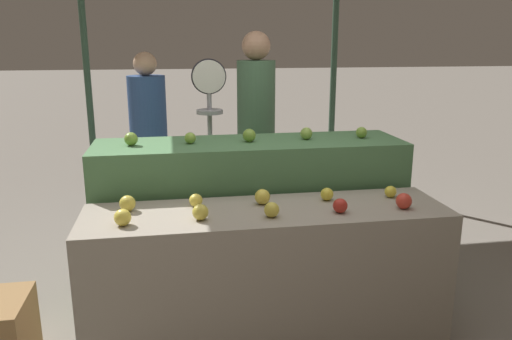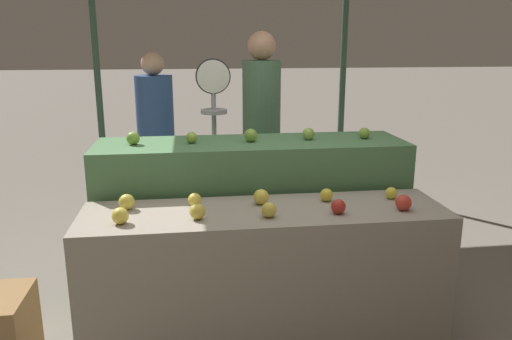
{
  "view_description": "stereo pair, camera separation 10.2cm",
  "coord_description": "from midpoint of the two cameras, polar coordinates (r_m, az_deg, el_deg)",
  "views": [
    {
      "loc": [
        -0.5,
        -2.55,
        1.71
      ],
      "look_at": [
        -0.01,
        0.3,
        0.96
      ],
      "focal_mm": 35.0,
      "sensor_mm": 36.0,
      "label": 1
    },
    {
      "loc": [
        -0.4,
        -2.57,
        1.71
      ],
      "look_at": [
        -0.01,
        0.3,
        0.96
      ],
      "focal_mm": 35.0,
      "sensor_mm": 36.0,
      "label": 2
    }
  ],
  "objects": [
    {
      "name": "apple_front_4",
      "position": [
        2.86,
        17.49,
        -3.58
      ],
      "size": [
        0.09,
        0.09,
        0.09
      ],
      "primitive_type": "sphere",
      "color": "red",
      "rests_on": "display_counter_front"
    },
    {
      "name": "apple_front_9",
      "position": [
        3.04,
        16.13,
        -2.55
      ],
      "size": [
        0.07,
        0.07,
        0.07
      ],
      "primitive_type": "sphere",
      "color": "gold",
      "rests_on": "display_counter_front"
    },
    {
      "name": "apple_front_2",
      "position": [
        2.62,
        2.51,
        -4.59
      ],
      "size": [
        0.08,
        0.08,
        0.08
      ],
      "primitive_type": "sphere",
      "color": "gold",
      "rests_on": "display_counter_front"
    },
    {
      "name": "display_counter_front",
      "position": [
        2.91,
        2.07,
        -12.15
      ],
      "size": [
        2.01,
        0.55,
        0.81
      ],
      "primitive_type": "cube",
      "color": "gray",
      "rests_on": "ground_plane"
    },
    {
      "name": "apple_back_1",
      "position": [
        3.21,
        -6.46,
        3.69
      ],
      "size": [
        0.07,
        0.07,
        0.07
      ],
      "primitive_type": "sphere",
      "color": "#84AD3D",
      "rests_on": "display_counter_back"
    },
    {
      "name": "produce_scale",
      "position": [
        3.83,
        -4.06,
        5.99
      ],
      "size": [
        0.26,
        0.2,
        1.59
      ],
      "color": "#99999E",
      "rests_on": "ground_plane"
    },
    {
      "name": "apple_front_3",
      "position": [
        2.72,
        10.46,
        -4.15
      ],
      "size": [
        0.08,
        0.08,
        0.08
      ],
      "primitive_type": "sphere",
      "color": "#AD281E",
      "rests_on": "display_counter_front"
    },
    {
      "name": "apple_back_4",
      "position": [
        3.43,
        13.11,
        4.12
      ],
      "size": [
        0.08,
        0.08,
        0.08
      ],
      "primitive_type": "sphere",
      "color": "#7AA338",
      "rests_on": "display_counter_back"
    },
    {
      "name": "apple_front_5",
      "position": [
        2.82,
        -13.57,
        -3.58
      ],
      "size": [
        0.09,
        0.09,
        0.09
      ],
      "primitive_type": "sphere",
      "color": "gold",
      "rests_on": "display_counter_front"
    },
    {
      "name": "apple_front_6",
      "position": [
        2.81,
        -6.0,
        -3.39
      ],
      "size": [
        0.08,
        0.08,
        0.08
      ],
      "primitive_type": "sphere",
      "color": "yellow",
      "rests_on": "display_counter_front"
    },
    {
      "name": "ground_plane",
      "position": [
        3.11,
        2.0,
        -18.84
      ],
      "size": [
        60.0,
        60.0,
        0.0
      ],
      "primitive_type": "plane",
      "color": "gray"
    },
    {
      "name": "apple_front_8",
      "position": [
        2.92,
        9.05,
        -2.83
      ],
      "size": [
        0.08,
        0.08,
        0.08
      ],
      "primitive_type": "sphere",
      "color": "gold",
      "rests_on": "display_counter_front"
    },
    {
      "name": "display_counter_back",
      "position": [
        3.4,
        0.38,
        -5.65
      ],
      "size": [
        2.01,
        0.55,
        1.08
      ],
      "primitive_type": "cube",
      "color": "#4C7A4C",
      "rests_on": "ground_plane"
    },
    {
      "name": "apple_back_0",
      "position": [
        3.22,
        -12.99,
        3.56
      ],
      "size": [
        0.08,
        0.08,
        0.08
      ],
      "primitive_type": "sphere",
      "color": "#7AA338",
      "rests_on": "display_counter_back"
    },
    {
      "name": "apple_front_0",
      "position": [
        2.61,
        -14.18,
        -5.11
      ],
      "size": [
        0.09,
        0.09,
        0.09
      ],
      "primitive_type": "sphere",
      "color": "yellow",
      "rests_on": "display_counter_front"
    },
    {
      "name": "person_vendor_at_scale",
      "position": [
        4.24,
        1.32,
        5.63
      ],
      "size": [
        0.38,
        0.38,
        1.79
      ],
      "rotation": [
        0.0,
        0.0,
        3.36
      ],
      "color": "#2D2D38",
      "rests_on": "ground_plane"
    },
    {
      "name": "apple_back_3",
      "position": [
        3.32,
        6.89,
        4.12
      ],
      "size": [
        0.08,
        0.08,
        0.08
      ],
      "primitive_type": "sphere",
      "color": "#8EB247",
      "rests_on": "display_counter_back"
    },
    {
      "name": "apple_front_7",
      "position": [
        2.83,
        1.62,
        -3.09
      ],
      "size": [
        0.09,
        0.09,
        0.09
      ],
      "primitive_type": "sphere",
      "color": "yellow",
      "rests_on": "display_counter_front"
    },
    {
      "name": "person_customer_left",
      "position": [
        4.78,
        -10.8,
        4.92
      ],
      "size": [
        0.47,
        0.47,
        1.62
      ],
      "rotation": [
        0.0,
        0.0,
        3.62
      ],
      "color": "#2D2D38",
      "rests_on": "ground_plane"
    },
    {
      "name": "apple_front_1",
      "position": [
        2.61,
        -5.58,
        -4.75
      ],
      "size": [
        0.08,
        0.08,
        0.08
      ],
      "primitive_type": "sphere",
      "color": "gold",
      "rests_on": "display_counter_front"
    },
    {
      "name": "apple_back_2",
      "position": [
        3.23,
        0.3,
        3.98
      ],
      "size": [
        0.09,
        0.09,
        0.09
      ],
      "primitive_type": "sphere",
      "color": "#7AA338",
      "rests_on": "display_counter_back"
    }
  ]
}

